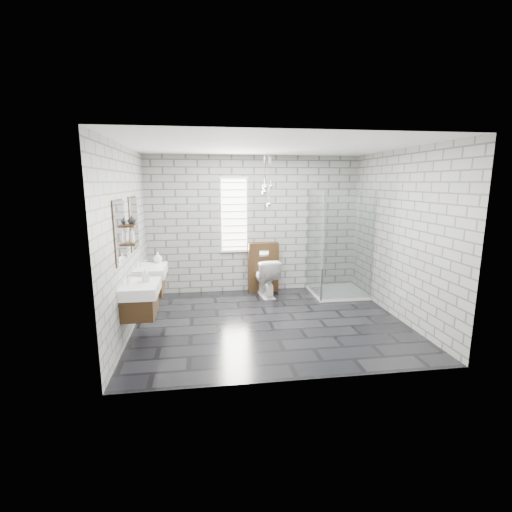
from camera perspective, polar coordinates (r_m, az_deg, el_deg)
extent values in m
cube|color=black|center=(6.01, 2.11, -10.13)|extent=(4.20, 3.60, 0.02)
cube|color=white|center=(5.62, 2.32, 16.65)|extent=(4.20, 3.60, 0.02)
cube|color=gray|center=(7.43, -0.31, 4.85)|extent=(4.20, 0.02, 2.70)
cube|color=gray|center=(3.92, 6.98, -1.11)|extent=(4.20, 0.02, 2.70)
cube|color=gray|center=(5.67, -19.27, 2.19)|extent=(0.02, 3.60, 2.70)
cube|color=gray|center=(6.38, 21.22, 3.01)|extent=(0.02, 3.60, 2.70)
cube|color=#3A2612|center=(5.31, -17.42, -7.17)|extent=(0.42, 0.62, 0.30)
cube|color=silver|center=(5.28, -15.28, -6.84)|extent=(0.02, 0.35, 0.01)
cube|color=white|center=(5.24, -17.29, -4.83)|extent=(0.47, 0.70, 0.15)
cylinder|color=silver|center=(5.24, -19.05, -3.43)|extent=(0.04, 0.04, 0.12)
cylinder|color=silver|center=(5.22, -18.55, -2.89)|extent=(0.10, 0.02, 0.02)
cube|color=white|center=(5.13, -20.19, 3.49)|extent=(0.03, 0.55, 0.80)
cube|color=#3A2612|center=(5.13, -20.33, 3.48)|extent=(0.01, 0.59, 0.84)
cube|color=#3A2612|center=(6.29, -15.96, -4.22)|extent=(0.42, 0.62, 0.30)
cube|color=silver|center=(6.26, -14.16, -3.92)|extent=(0.02, 0.35, 0.01)
cube|color=white|center=(6.23, -15.85, -2.22)|extent=(0.47, 0.70, 0.15)
cylinder|color=silver|center=(6.23, -17.33, -1.04)|extent=(0.04, 0.04, 0.12)
cylinder|color=silver|center=(6.21, -16.90, -0.58)|extent=(0.10, 0.02, 0.02)
cube|color=white|center=(6.14, -18.25, 4.79)|extent=(0.03, 0.55, 0.80)
cube|color=#3A2612|center=(6.14, -18.36, 4.79)|extent=(0.01, 0.59, 0.84)
cube|color=#3A2612|center=(5.61, -18.54, 1.84)|extent=(0.14, 0.30, 0.03)
cube|color=#3A2612|center=(5.58, -18.71, 4.47)|extent=(0.14, 0.30, 0.03)
cube|color=white|center=(7.34, -3.40, 6.32)|extent=(0.50, 0.02, 1.40)
cube|color=silver|center=(7.30, -3.45, 11.95)|extent=(0.56, 0.04, 0.04)
cube|color=silver|center=(7.42, -3.32, 0.77)|extent=(0.56, 0.04, 0.04)
cube|color=silver|center=(7.40, -3.33, 1.44)|extent=(0.48, 0.01, 0.02)
cube|color=silver|center=(7.38, -3.34, 2.52)|extent=(0.48, 0.01, 0.02)
cube|color=silver|center=(7.36, -3.35, 3.59)|extent=(0.48, 0.01, 0.02)
cube|color=silver|center=(7.34, -3.36, 4.68)|extent=(0.48, 0.01, 0.02)
cube|color=silver|center=(7.33, -3.38, 5.76)|extent=(0.48, 0.01, 0.02)
cube|color=silver|center=(7.31, -3.39, 6.85)|extent=(0.48, 0.01, 0.02)
cube|color=silver|center=(7.30, -3.40, 7.95)|extent=(0.48, 0.01, 0.02)
cube|color=silver|center=(7.30, -3.42, 9.05)|extent=(0.48, 0.01, 0.02)
cube|color=silver|center=(7.29, -3.43, 10.15)|extent=(0.48, 0.01, 0.03)
cube|color=silver|center=(7.29, -3.44, 11.25)|extent=(0.48, 0.01, 0.03)
cube|color=#3A2612|center=(7.49, 1.11, -1.70)|extent=(0.60, 0.20, 1.00)
cube|color=silver|center=(7.33, 1.25, 0.41)|extent=(0.18, 0.01, 0.12)
cube|color=white|center=(7.60, 12.34, -5.44)|extent=(1.00, 1.00, 0.06)
cube|color=silver|center=(6.93, 14.09, 1.36)|extent=(1.00, 0.01, 2.00)
cube|color=silver|center=(7.22, 9.02, 1.96)|extent=(0.01, 1.00, 2.00)
cube|color=silver|center=(6.76, 10.24, 1.28)|extent=(0.03, 0.03, 2.00)
cube|color=silver|center=(7.12, 17.67, 1.43)|extent=(0.03, 0.03, 2.00)
cylinder|color=silver|center=(7.71, 15.22, 2.82)|extent=(0.02, 0.02, 1.80)
cylinder|color=silver|center=(7.61, 15.03, 9.68)|extent=(0.14, 0.14, 0.02)
sphere|color=silver|center=(6.91, 1.26, 9.81)|extent=(0.09, 0.09, 0.09)
cylinder|color=silver|center=(6.91, 1.27, 12.88)|extent=(0.01, 0.01, 0.65)
sphere|color=silver|center=(6.96, 1.98, 7.92)|extent=(0.09, 0.09, 0.09)
cylinder|color=silver|center=(6.95, 2.01, 11.92)|extent=(0.01, 0.01, 0.88)
sphere|color=silver|center=(7.04, 1.33, 10.79)|extent=(0.09, 0.09, 0.09)
cylinder|color=silver|center=(7.04, 1.34, 13.32)|extent=(0.01, 0.01, 0.53)
sphere|color=silver|center=(6.97, 1.33, 10.50)|extent=(0.09, 0.09, 0.09)
cylinder|color=silver|center=(6.98, 1.35, 13.20)|extent=(0.01, 0.01, 0.57)
sphere|color=silver|center=(7.05, 2.26, 10.67)|extent=(0.09, 0.09, 0.09)
cylinder|color=silver|center=(7.05, 2.28, 13.26)|extent=(0.01, 0.01, 0.55)
imported|color=white|center=(7.21, 1.52, -3.28)|extent=(0.48, 0.76, 0.74)
imported|color=#B2B2B2|center=(5.26, -16.65, -2.81)|extent=(0.11, 0.11, 0.19)
imported|color=#B2B2B2|center=(6.46, -14.90, -0.19)|extent=(0.19, 0.19, 0.18)
imported|color=#B2B2B2|center=(5.55, -18.60, 3.08)|extent=(0.11, 0.11, 0.23)
imported|color=#B2B2B2|center=(5.61, -18.59, 5.30)|extent=(0.15, 0.15, 0.12)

